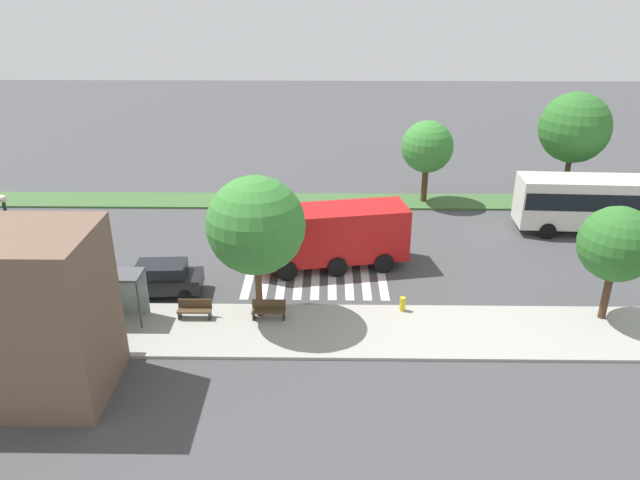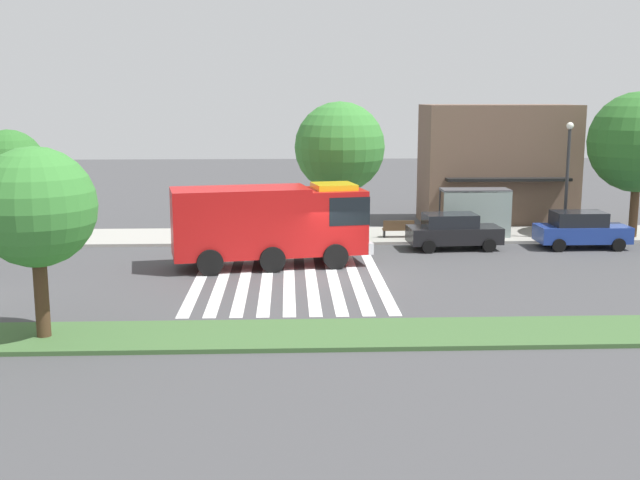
% 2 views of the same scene
% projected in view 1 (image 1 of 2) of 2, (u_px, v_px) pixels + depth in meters
% --- Properties ---
extents(ground_plane, '(120.00, 120.00, 0.00)m').
position_uv_depth(ground_plane, '(281.00, 250.00, 36.56)').
color(ground_plane, '#424244').
extents(sidewalk, '(60.00, 4.53, 0.14)m').
position_uv_depth(sidewalk, '(267.00, 330.00, 28.33)').
color(sidewalk, '#9E9B93').
rests_on(sidewalk, ground_plane).
extents(median_strip, '(60.00, 3.00, 0.14)m').
position_uv_depth(median_strip, '(289.00, 201.00, 44.02)').
color(median_strip, '#3D6033').
rests_on(median_strip, ground_plane).
extents(crosswalk, '(7.65, 12.06, 0.01)m').
position_uv_depth(crosswalk, '(317.00, 250.00, 36.53)').
color(crosswalk, silver).
rests_on(crosswalk, ground_plane).
extents(fire_truck, '(8.86, 4.15, 3.55)m').
position_uv_depth(fire_truck, '(327.00, 234.00, 33.76)').
color(fire_truck, '#B71414').
rests_on(fire_truck, ground_plane).
extents(parked_car_mid, '(4.54, 2.26, 1.74)m').
position_uv_depth(parked_car_mid, '(159.00, 279.00, 31.25)').
color(parked_car_mid, black).
rests_on(parked_car_mid, ground_plane).
extents(parked_car_east, '(4.40, 2.06, 1.80)m').
position_uv_depth(parked_car_east, '(37.00, 277.00, 31.32)').
color(parked_car_east, navy).
rests_on(parked_car_east, ground_plane).
extents(transit_bus, '(11.48, 3.29, 3.54)m').
position_uv_depth(transit_bus, '(611.00, 201.00, 38.18)').
color(transit_bus, silver).
rests_on(transit_bus, ground_plane).
extents(bus_stop_shelter, '(3.50, 1.40, 2.46)m').
position_uv_depth(bus_stop_shelter, '(107.00, 284.00, 28.62)').
color(bus_stop_shelter, '#4C4C51').
rests_on(bus_stop_shelter, sidewalk).
extents(bench_near_shelter, '(1.60, 0.50, 0.90)m').
position_uv_depth(bench_near_shelter, '(195.00, 309.00, 29.06)').
color(bench_near_shelter, '#4C3823').
rests_on(bench_near_shelter, sidewalk).
extents(bench_west_of_shelter, '(1.60, 0.50, 0.90)m').
position_uv_depth(bench_west_of_shelter, '(269.00, 309.00, 29.02)').
color(bench_west_of_shelter, '#4C3823').
rests_on(bench_west_of_shelter, sidewalk).
extents(street_lamp, '(0.36, 0.36, 5.89)m').
position_uv_depth(street_lamp, '(13.00, 243.00, 28.57)').
color(street_lamp, '#2D2D30').
rests_on(street_lamp, sidewalk).
extents(sidewalk_tree_far_west, '(3.47, 3.47, 5.57)m').
position_uv_depth(sidewalk_tree_far_west, '(617.00, 244.00, 27.70)').
color(sidewalk_tree_far_west, '#47301E').
rests_on(sidewalk_tree_far_west, sidewalk).
extents(sidewalk_tree_west, '(4.52, 4.52, 6.92)m').
position_uv_depth(sidewalk_tree_west, '(256.00, 225.00, 27.58)').
color(sidewalk_tree_west, '#513823').
rests_on(sidewalk_tree_west, sidewalk).
extents(median_tree_far_west, '(4.78, 4.78, 7.74)m').
position_uv_depth(median_tree_far_west, '(575.00, 128.00, 41.57)').
color(median_tree_far_west, '#47301E').
rests_on(median_tree_far_west, median_strip).
extents(median_tree_west, '(3.59, 3.59, 5.77)m').
position_uv_depth(median_tree_west, '(427.00, 147.00, 42.26)').
color(median_tree_west, '#47301E').
rests_on(median_tree_west, median_strip).
extents(fire_hydrant, '(0.28, 0.28, 0.70)m').
position_uv_depth(fire_hydrant, '(402.00, 304.00, 29.69)').
color(fire_hydrant, gold).
rests_on(fire_hydrant, sidewalk).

